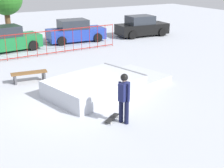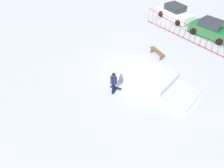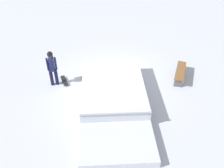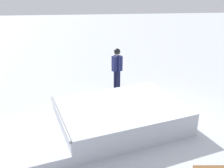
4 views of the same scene
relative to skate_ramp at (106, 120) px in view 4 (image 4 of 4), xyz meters
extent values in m
plane|color=#B2B7C1|center=(-1.64, -0.37, -0.32)|extent=(60.00, 60.00, 0.00)
cube|color=silver|center=(-0.46, -0.12, 0.03)|extent=(4.15, 3.44, 0.70)
cube|color=silver|center=(2.15, 0.57, -0.17)|extent=(2.41, 2.98, 0.30)
cylinder|color=gray|center=(1.28, 0.34, 0.38)|extent=(0.75, 2.53, 0.08)
cylinder|color=black|center=(-0.78, -2.81, 0.09)|extent=(0.15, 0.15, 0.82)
cylinder|color=black|center=(-0.70, -3.02, 0.09)|extent=(0.15, 0.15, 0.82)
cube|color=#191E4C|center=(-0.74, -2.91, 0.80)|extent=(0.44, 0.35, 0.60)
cylinder|color=#191E4C|center=(-0.81, -2.75, 0.80)|extent=(0.09, 0.09, 0.60)
cylinder|color=#191E4C|center=(-0.67, -3.07, 0.80)|extent=(0.09, 0.09, 0.60)
sphere|color=tan|center=(-0.74, -2.91, 1.25)|extent=(0.22, 0.22, 0.22)
sphere|color=black|center=(-0.74, -2.91, 1.28)|extent=(0.25, 0.25, 0.25)
cube|color=black|center=(-0.99, -2.56, -0.23)|extent=(0.77, 0.62, 0.02)
cylinder|color=silver|center=(-0.82, -2.30, -0.29)|extent=(0.06, 0.06, 0.06)
cylinder|color=silver|center=(-0.70, -2.49, -0.29)|extent=(0.06, 0.06, 0.06)
cylinder|color=silver|center=(-1.29, -2.62, -0.29)|extent=(0.06, 0.06, 0.06)
cylinder|color=silver|center=(-1.16, -2.81, -0.29)|extent=(0.06, 0.06, 0.06)
camera|label=1|loc=(-5.62, -10.85, 4.42)|focal=49.49mm
camera|label=2|loc=(7.05, -8.30, 9.09)|focal=31.12mm
camera|label=3|loc=(7.36, 1.49, 6.54)|focal=38.78mm
camera|label=4|loc=(0.58, 6.43, 3.71)|focal=40.20mm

